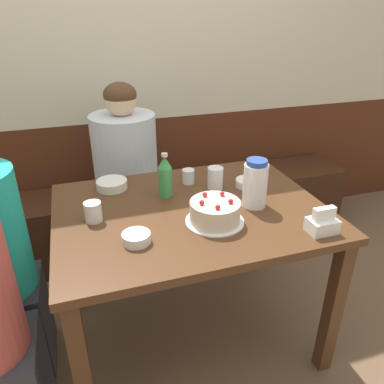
# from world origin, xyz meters

# --- Properties ---
(ground_plane) EXTENTS (12.00, 12.00, 0.00)m
(ground_plane) POSITION_xyz_m (0.00, 0.00, 0.00)
(ground_plane) COLOR brown
(back_wall) EXTENTS (4.80, 0.04, 2.50)m
(back_wall) POSITION_xyz_m (0.00, 1.05, 1.25)
(back_wall) COLOR #4C2314
(back_wall) RESTS_ON ground_plane
(bench_seat) EXTENTS (2.76, 0.38, 0.45)m
(bench_seat) POSITION_xyz_m (0.00, 0.83, 0.23)
(bench_seat) COLOR #381E11
(bench_seat) RESTS_ON ground_plane
(dining_table) EXTENTS (1.14, 0.86, 0.73)m
(dining_table) POSITION_xyz_m (0.00, 0.00, 0.63)
(dining_table) COLOR #4C2D19
(dining_table) RESTS_ON ground_plane
(birthday_cake) EXTENTS (0.24, 0.24, 0.11)m
(birthday_cake) POSITION_xyz_m (0.06, -0.14, 0.77)
(birthday_cake) COLOR white
(birthday_cake) RESTS_ON dining_table
(water_pitcher) EXTENTS (0.10, 0.10, 0.21)m
(water_pitcher) POSITION_xyz_m (0.27, -0.06, 0.83)
(water_pitcher) COLOR white
(water_pitcher) RESTS_ON dining_table
(soju_bottle) EXTENTS (0.06, 0.06, 0.21)m
(soju_bottle) POSITION_xyz_m (-0.07, 0.15, 0.83)
(soju_bottle) COLOR #388E4C
(soju_bottle) RESTS_ON dining_table
(napkin_holder) EXTENTS (0.11, 0.08, 0.11)m
(napkin_holder) POSITION_xyz_m (0.42, -0.33, 0.77)
(napkin_holder) COLOR white
(napkin_holder) RESTS_ON dining_table
(bowl_soup_white) EXTENTS (0.11, 0.11, 0.04)m
(bowl_soup_white) POSITION_xyz_m (-0.27, -0.19, 0.75)
(bowl_soup_white) COLOR white
(bowl_soup_white) RESTS_ON dining_table
(bowl_rice_small) EXTENTS (0.15, 0.15, 0.04)m
(bowl_rice_small) POSITION_xyz_m (-0.30, 0.30, 0.75)
(bowl_rice_small) COLOR white
(bowl_rice_small) RESTS_ON dining_table
(bowl_side_dish) EXTENTS (0.12, 0.12, 0.04)m
(bowl_side_dish) POSITION_xyz_m (0.33, 0.12, 0.75)
(bowl_side_dish) COLOR white
(bowl_side_dish) RESTS_ON dining_table
(glass_water_tall) EXTENTS (0.07, 0.07, 0.08)m
(glass_water_tall) POSITION_xyz_m (-0.40, 0.02, 0.77)
(glass_water_tall) COLOR silver
(glass_water_tall) RESTS_ON dining_table
(glass_tumbler_short) EXTENTS (0.07, 0.07, 0.10)m
(glass_tumbler_short) POSITION_xyz_m (0.17, 0.15, 0.78)
(glass_tumbler_short) COLOR silver
(glass_tumbler_short) RESTS_ON dining_table
(glass_shot_small) EXTENTS (0.06, 0.06, 0.07)m
(glass_shot_small) POSITION_xyz_m (0.07, 0.25, 0.77)
(glass_shot_small) COLOR silver
(glass_shot_small) RESTS_ON dining_table
(person_teal_shirt) EXTENTS (0.36, 0.36, 1.15)m
(person_teal_shirt) POSITION_xyz_m (-0.17, 0.69, 0.56)
(person_teal_shirt) COLOR #33333D
(person_teal_shirt) RESTS_ON ground_plane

